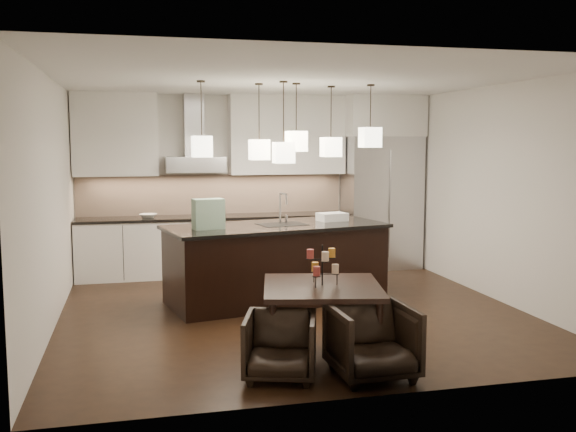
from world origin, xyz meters
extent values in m
cube|color=black|center=(0.00, 0.00, -0.01)|extent=(5.50, 5.50, 0.02)
cube|color=white|center=(0.00, 0.00, 2.81)|extent=(5.50, 5.50, 0.02)
cube|color=silver|center=(0.00, 2.76, 1.40)|extent=(5.50, 0.02, 2.80)
cube|color=silver|center=(0.00, -2.76, 1.40)|extent=(5.50, 0.02, 2.80)
cube|color=silver|center=(-2.76, 0.00, 1.40)|extent=(0.02, 5.50, 2.80)
cube|color=silver|center=(2.76, 0.00, 1.40)|extent=(0.02, 5.50, 2.80)
cube|color=#B7B7BA|center=(2.10, 2.38, 1.07)|extent=(1.20, 0.72, 2.15)
cube|color=silver|center=(2.10, 2.38, 2.47)|extent=(1.26, 0.72, 0.65)
cube|color=silver|center=(-0.62, 2.43, 0.44)|extent=(4.21, 0.62, 0.88)
cube|color=black|center=(-0.62, 2.43, 0.90)|extent=(4.21, 0.66, 0.04)
cube|color=beige|center=(-0.62, 2.73, 1.24)|extent=(4.21, 0.02, 0.63)
cube|color=silver|center=(-2.10, 2.57, 2.17)|extent=(1.25, 0.35, 1.25)
cube|color=silver|center=(0.55, 2.57, 2.17)|extent=(1.85, 0.35, 1.25)
cube|color=#B7B7BA|center=(-0.93, 2.48, 1.72)|extent=(0.90, 0.52, 0.24)
cube|color=#B7B7BA|center=(-0.93, 2.59, 2.32)|extent=(0.30, 0.28, 0.96)
imported|color=silver|center=(-1.65, 2.38, 0.95)|extent=(0.32, 0.32, 0.06)
cube|color=black|center=(-0.08, 0.53, 0.48)|extent=(2.89, 1.60, 0.96)
cube|color=black|center=(-0.08, 0.53, 0.98)|extent=(2.99, 1.71, 0.04)
cube|color=#1F653D|center=(-0.97, 0.31, 1.19)|extent=(0.40, 0.27, 0.37)
cube|color=silver|center=(0.74, 0.74, 1.06)|extent=(0.41, 0.33, 0.11)
cylinder|color=#D2AF8F|center=(0.04, -1.62, 0.84)|extent=(0.08, 0.08, 0.09)
cylinder|color=orange|center=(-0.13, -1.47, 0.84)|extent=(0.08, 0.08, 0.09)
cylinder|color=maroon|center=(-0.17, -1.68, 0.84)|extent=(0.08, 0.08, 0.09)
cylinder|color=orange|center=(0.03, -1.53, 0.98)|extent=(0.08, 0.08, 0.09)
cylinder|color=maroon|center=(-0.20, -1.55, 0.98)|extent=(0.08, 0.08, 0.09)
cylinder|color=#D2AF8F|center=(-0.09, -1.71, 0.98)|extent=(0.08, 0.08, 0.09)
imported|color=black|center=(-0.64, -2.17, 0.29)|extent=(0.77, 0.78, 0.57)
imported|color=black|center=(0.15, -2.33, 0.33)|extent=(0.72, 0.74, 0.65)
cube|color=white|center=(-1.03, 0.44, 2.01)|extent=(0.24, 0.24, 0.26)
cube|color=white|center=(-0.28, 0.63, 1.96)|extent=(0.24, 0.24, 0.26)
cube|color=white|center=(0.17, 0.47, 2.07)|extent=(0.24, 0.24, 0.26)
cube|color=white|center=(0.73, 0.78, 1.99)|extent=(0.24, 0.24, 0.26)
cube|color=white|center=(1.16, 0.45, 2.12)|extent=(0.24, 0.24, 0.26)
cube|color=white|center=(-0.04, 0.27, 1.93)|extent=(0.24, 0.24, 0.26)
camera|label=1|loc=(-1.84, -7.47, 2.06)|focal=40.00mm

